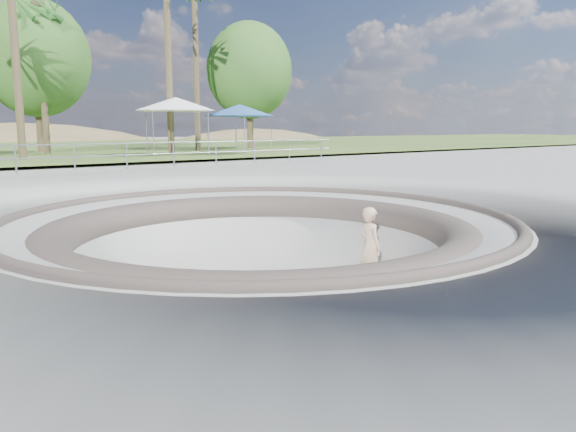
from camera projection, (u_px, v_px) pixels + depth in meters
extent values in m
plane|color=gray|center=(259.00, 218.00, 11.36)|extent=(180.00, 180.00, 0.00)
torus|color=gray|center=(260.00, 313.00, 11.68)|extent=(14.00, 14.00, 4.00)
cylinder|color=gray|center=(260.00, 310.00, 11.67)|extent=(6.60, 6.60, 0.10)
torus|color=#49433B|center=(259.00, 219.00, 11.36)|extent=(10.24, 10.24, 0.24)
torus|color=#49433B|center=(259.00, 240.00, 11.43)|extent=(8.91, 8.91, 0.81)
ellipsoid|color=brown|center=(21.00, 211.00, 64.46)|extent=(61.60, 44.00, 28.60)
ellipsoid|color=brown|center=(255.00, 181.00, 73.98)|extent=(42.00, 30.00, 19.50)
cylinder|color=gray|center=(74.00, 144.00, 20.59)|extent=(25.00, 0.05, 0.05)
cylinder|color=gray|center=(74.00, 157.00, 20.66)|extent=(25.00, 0.05, 0.05)
cube|color=#9B643E|center=(369.00, 287.00, 12.87)|extent=(0.91, 0.53, 0.02)
cylinder|color=#BDBCC1|center=(369.00, 289.00, 12.88)|extent=(0.10, 0.18, 0.04)
cylinder|color=#BDBCC1|center=(369.00, 289.00, 12.88)|extent=(0.10, 0.18, 0.04)
cylinder|color=beige|center=(369.00, 289.00, 12.88)|extent=(0.08, 0.05, 0.07)
cylinder|color=beige|center=(369.00, 289.00, 12.88)|extent=(0.08, 0.05, 0.07)
cylinder|color=beige|center=(369.00, 289.00, 12.88)|extent=(0.08, 0.05, 0.07)
cylinder|color=beige|center=(369.00, 289.00, 12.88)|extent=(0.08, 0.05, 0.07)
imported|color=#DBB48D|center=(370.00, 247.00, 12.72)|extent=(0.56, 0.75, 1.86)
cylinder|color=gray|center=(164.00, 134.00, 28.75)|extent=(0.06, 0.06, 2.27)
cylinder|color=gray|center=(213.00, 134.00, 30.48)|extent=(0.06, 0.06, 2.27)
cylinder|color=gray|center=(141.00, 134.00, 31.02)|extent=(0.06, 0.06, 2.27)
cylinder|color=gray|center=(188.00, 133.00, 32.75)|extent=(0.06, 0.06, 2.27)
cube|color=white|center=(176.00, 111.00, 30.55)|extent=(3.86, 3.86, 0.08)
cone|color=white|center=(176.00, 104.00, 30.49)|extent=(5.88, 5.88, 0.72)
cylinder|color=gray|center=(233.00, 136.00, 30.13)|extent=(0.06, 0.06, 2.03)
cylinder|color=gray|center=(272.00, 136.00, 31.68)|extent=(0.06, 0.06, 2.03)
cylinder|color=gray|center=(209.00, 135.00, 32.15)|extent=(0.06, 0.06, 2.03)
cylinder|color=gray|center=(247.00, 135.00, 33.70)|extent=(0.06, 0.06, 2.03)
cube|color=#2A579A|center=(240.00, 116.00, 31.74)|extent=(3.55, 3.55, 0.08)
cone|color=#2A579A|center=(240.00, 110.00, 31.69)|extent=(5.13, 5.13, 0.64)
cylinder|color=brown|center=(15.00, 45.00, 25.62)|extent=(0.36, 0.36, 10.63)
cylinder|color=brown|center=(43.00, 80.00, 31.13)|extent=(0.36, 0.36, 8.32)
cylinder|color=brown|center=(169.00, 64.00, 30.52)|extent=(0.36, 0.36, 10.04)
cylinder|color=brown|center=(196.00, 67.00, 35.40)|extent=(0.36, 0.36, 10.62)
cylinder|color=brown|center=(39.00, 110.00, 32.69)|extent=(0.44, 0.44, 5.17)
ellipsoid|color=#2C5C1F|center=(35.00, 58.00, 32.22)|extent=(6.17, 5.61, 6.73)
cylinder|color=brown|center=(250.00, 113.00, 39.19)|extent=(0.44, 0.44, 5.08)
ellipsoid|color=#2C5C1F|center=(250.00, 71.00, 38.73)|extent=(6.07, 5.52, 6.62)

